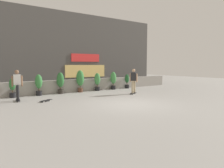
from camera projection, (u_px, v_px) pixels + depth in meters
The scene contains 13 objects.
ground_plane at pixel (129, 104), 10.39m from camera, with size 48.00×48.00×0.00m, color #9E9B96.
planter_wall at pixel (77, 85), 15.25m from camera, with size 18.00×0.40×0.90m, color gray.
building_backdrop at pixel (57, 50), 18.26m from camera, with size 20.00×2.08×6.50m.
potted_plant_0 at pixel (12, 88), 12.34m from camera, with size 0.36×0.36×1.18m.
potted_plant_1 at pixel (39, 84), 13.20m from camera, with size 0.44×0.44×1.36m.
potted_plant_2 at pixel (60, 81), 14.02m from camera, with size 0.49×0.49×1.45m.
potted_plant_3 at pixel (80, 79), 14.85m from camera, with size 0.55×0.55×1.58m.
potted_plant_4 at pixel (97, 81), 15.68m from camera, with size 0.44×0.44×1.35m.
potted_plant_5 at pixel (113, 79), 16.52m from camera, with size 0.47×0.47×1.41m.
potted_plant_6 at pixel (127, 81), 17.35m from camera, with size 0.36×0.36×1.18m.
skater_far_left at pixel (17, 84), 11.10m from camera, with size 0.55×0.82×1.70m.
skater_by_wall_left at pixel (134, 80), 13.96m from camera, with size 0.80×0.54×1.70m.
skateboard_near_camera at pixel (46, 100), 11.10m from camera, with size 0.79×0.59×0.08m.
Camera 1 is at (-6.57, -7.92, 1.97)m, focal length 33.17 mm.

